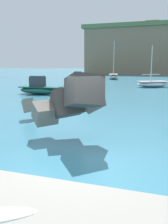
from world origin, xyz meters
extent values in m
plane|color=teal|center=(0.00, 0.00, 0.00)|extent=(400.00, 400.00, 0.00)
cube|color=#3D3A38|center=(-0.22, 1.30, 1.96)|extent=(1.62, 1.77, 1.39)
cube|color=slate|center=(-1.98, 1.80, 1.00)|extent=(1.32, 1.34, 1.00)
cube|color=#605B56|center=(-0.16, 1.92, 1.71)|extent=(1.19, 1.34, 1.21)
cube|color=#3D3A38|center=(-1.13, 2.01, 1.41)|extent=(1.71, 1.67, 1.42)
cube|color=gray|center=(-4.38, 4.54, 0.74)|extent=(0.94, 0.88, 0.87)
ellipsoid|color=beige|center=(-7.46, 43.72, 0.51)|extent=(2.93, 6.02, 1.03)
cube|color=#9C9991|center=(-7.46, 43.72, 0.99)|extent=(2.70, 5.54, 0.10)
cylinder|color=silver|center=(-7.37, 43.29, 4.40)|extent=(0.12, 0.12, 6.74)
cylinder|color=silver|center=(-7.37, 43.29, 1.93)|extent=(0.74, 3.42, 0.08)
ellipsoid|color=#1E6656|center=(-9.16, 14.94, 0.38)|extent=(4.63, 1.81, 0.75)
cube|color=#164C41|center=(-9.16, 14.94, 0.71)|extent=(4.26, 1.66, 0.10)
cube|color=#33383D|center=(-9.50, 14.93, 1.23)|extent=(1.40, 1.05, 0.95)
cube|color=#334C5B|center=(-9.50, 14.93, 1.76)|extent=(1.26, 0.94, 0.12)
ellipsoid|color=white|center=(1.16, 26.64, 0.38)|extent=(4.84, 4.12, 0.77)
cube|color=#ACACAC|center=(1.16, 26.64, 0.73)|extent=(4.45, 3.79, 0.10)
cylinder|color=silver|center=(0.88, 26.47, 3.05)|extent=(0.12, 0.12, 4.57)
cylinder|color=silver|center=(0.88, 26.47, 1.67)|extent=(2.27, 1.45, 0.08)
ellipsoid|color=#1E6656|center=(-10.07, 28.87, 0.42)|extent=(4.16, 5.40, 0.84)
cube|color=#164C41|center=(-10.07, 28.87, 0.80)|extent=(3.83, 4.97, 0.10)
cube|color=#B7B2A8|center=(-10.29, 29.21, 1.31)|extent=(1.64, 1.86, 0.94)
cube|color=#334C5B|center=(-10.29, 29.21, 1.85)|extent=(1.47, 1.68, 0.12)
cube|color=silver|center=(-2.76, 97.70, 17.48)|extent=(4.82, 6.32, 4.43)
cube|color=#66564C|center=(-2.76, 97.70, 19.84)|extent=(5.06, 6.63, 0.30)
camera|label=1|loc=(2.33, -6.55, 2.85)|focal=38.54mm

